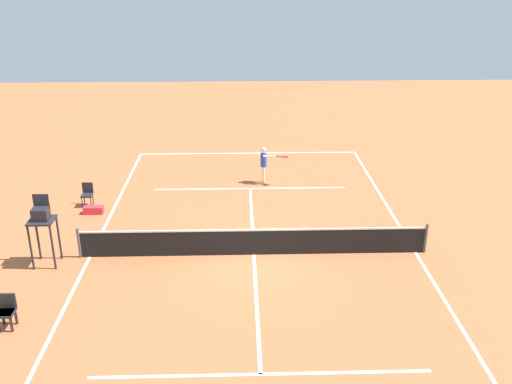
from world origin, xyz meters
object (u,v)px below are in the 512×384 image
object	(u,v)px
courtside_chair_mid	(87,193)
courtside_chair_far	(6,310)
umpire_chair	(42,219)
player_serving	(265,162)
courtside_chair_near	(7,309)
equipment_bag	(93,210)
tennis_ball	(267,201)

from	to	relation	value
courtside_chair_mid	courtside_chair_far	xyz separation A→B (m)	(0.17, 8.33, 0.00)
umpire_chair	courtside_chair_far	size ratio (longest dim) A/B	2.54
player_serving	courtside_chair_near	size ratio (longest dim) A/B	1.78
umpire_chair	courtside_chair_far	world-z (taller)	umpire_chair
courtside_chair_far	equipment_bag	size ratio (longest dim) A/B	1.25
courtside_chair_mid	equipment_bag	size ratio (longest dim) A/B	1.25
umpire_chair	courtside_chair_far	bearing A→B (deg)	89.86
tennis_ball	courtside_chair_far	xyz separation A→B (m)	(7.50, 8.53, 0.50)
tennis_ball	courtside_chair_mid	xyz separation A→B (m)	(7.33, 0.20, 0.50)
player_serving	tennis_ball	bearing A→B (deg)	7.55
courtside_chair_far	courtside_chair_near	bearing A→B (deg)	-130.61
umpire_chair	courtside_chair_far	xyz separation A→B (m)	(0.01, 3.51, -1.07)
courtside_chair_mid	player_serving	bearing A→B (deg)	-162.53
courtside_chair_far	equipment_bag	xyz separation A→B (m)	(-0.57, -7.51, -0.38)
equipment_bag	courtside_chair_far	bearing A→B (deg)	85.66
courtside_chair_far	umpire_chair	bearing A→B (deg)	-90.14
player_serving	courtside_chair_far	size ratio (longest dim) A/B	1.78
courtside_chair_near	courtside_chair_far	bearing A→B (deg)	49.39
tennis_ball	courtside_chair_far	size ratio (longest dim) A/B	0.07
player_serving	courtside_chair_far	distance (m)	13.03
tennis_ball	player_serving	bearing A→B (deg)	-89.95
tennis_ball	courtside_chair_far	world-z (taller)	courtside_chair_far
equipment_bag	courtside_chair_mid	bearing A→B (deg)	-64.03
tennis_ball	courtside_chair_far	distance (m)	11.37
umpire_chair	courtside_chair_near	bearing A→B (deg)	90.28
player_serving	courtside_chair_mid	distance (m)	7.70
tennis_ball	courtside_chair_mid	bearing A→B (deg)	1.52
umpire_chair	courtside_chair_far	distance (m)	3.67
player_serving	courtside_chair_mid	world-z (taller)	player_serving
player_serving	courtside_chair_far	bearing A→B (deg)	-27.69
player_serving	equipment_bag	xyz separation A→B (m)	(6.93, 3.13, -0.85)
tennis_ball	courtside_chair_near	size ratio (longest dim) A/B	0.07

